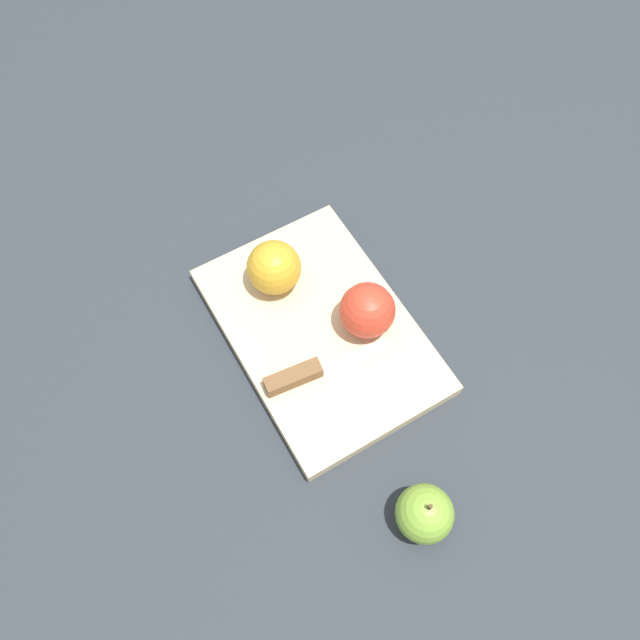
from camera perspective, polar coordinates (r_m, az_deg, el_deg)
The scene contains 7 objects.
ground_plane at distance 0.90m, azimuth -0.00°, elevation -1.26°, with size 4.00×4.00×0.00m, color #282D33.
cutting_board at distance 0.89m, azimuth -0.00°, elevation -0.93°, with size 0.36×0.25×0.02m.
apple_half_left at distance 0.89m, azimuth -4.21°, elevation 4.80°, with size 0.08×0.08×0.08m.
apple_half_right at distance 0.85m, azimuth 4.32°, elevation 0.87°, with size 0.08×0.08×0.08m.
knife at distance 0.84m, azimuth -1.99°, elevation -5.09°, with size 0.03×0.18×0.02m.
apple_slice at distance 0.89m, azimuth 4.16°, elevation 1.01°, with size 0.06×0.06×0.01m.
apple_whole at distance 0.80m, azimuth 9.53°, elevation -17.06°, with size 0.07×0.07×0.08m.
Camera 1 is at (0.34, -0.19, 0.81)m, focal length 35.00 mm.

